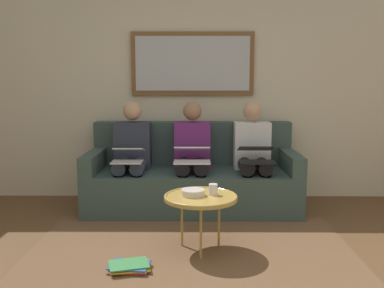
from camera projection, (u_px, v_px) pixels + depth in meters
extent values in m
cube|color=beige|center=(193.00, 86.00, 4.92)|extent=(6.00, 0.12, 2.60)
cube|color=brown|center=(191.00, 252.00, 3.37)|extent=(2.60, 1.80, 0.01)
cube|color=#384C47|center=(192.00, 189.00, 4.53)|extent=(2.20, 0.90, 0.42)
cube|color=#384C47|center=(192.00, 143.00, 4.81)|extent=(2.20, 0.20, 0.48)
cube|color=#384C47|center=(290.00, 161.00, 4.48)|extent=(0.14, 0.90, 0.20)
cube|color=#384C47|center=(95.00, 161.00, 4.49)|extent=(0.14, 0.90, 0.20)
cube|color=brown|center=(193.00, 64.00, 4.79)|extent=(1.38, 0.04, 0.71)
cube|color=#B2B7BC|center=(193.00, 64.00, 4.77)|extent=(1.28, 0.01, 0.61)
cylinder|color=tan|center=(201.00, 198.00, 3.36)|extent=(0.58, 0.58, 0.03)
torus|color=tan|center=(201.00, 196.00, 3.36)|extent=(0.58, 0.58, 0.02)
cylinder|color=#B28E42|center=(201.00, 233.00, 3.22)|extent=(0.02, 0.02, 0.42)
cylinder|color=#B28E42|center=(219.00, 221.00, 3.48)|extent=(0.02, 0.02, 0.42)
cylinder|color=#B28E42|center=(182.00, 221.00, 3.48)|extent=(0.02, 0.02, 0.42)
cylinder|color=silver|center=(213.00, 189.00, 3.39)|extent=(0.07, 0.07, 0.09)
cylinder|color=beige|center=(193.00, 193.00, 3.37)|extent=(0.19, 0.19, 0.05)
cube|color=silver|center=(252.00, 145.00, 4.56)|extent=(0.38, 0.22, 0.50)
sphere|color=tan|center=(252.00, 111.00, 4.50)|extent=(0.20, 0.20, 0.20)
cylinder|color=#232328|center=(263.00, 166.00, 4.38)|extent=(0.14, 0.42, 0.14)
cylinder|color=#232328|center=(245.00, 166.00, 4.38)|extent=(0.14, 0.42, 0.14)
cylinder|color=#232328|center=(265.00, 197.00, 4.21)|extent=(0.11, 0.11, 0.42)
cylinder|color=#232328|center=(247.00, 197.00, 4.21)|extent=(0.11, 0.11, 0.42)
cube|color=black|center=(257.00, 162.00, 4.16)|extent=(0.34, 0.22, 0.01)
cube|color=black|center=(255.00, 149.00, 4.28)|extent=(0.34, 0.22, 0.08)
cube|color=#A5C6EA|center=(255.00, 148.00, 4.28)|extent=(0.31, 0.19, 0.06)
cube|color=#66236B|center=(192.00, 145.00, 4.56)|extent=(0.38, 0.22, 0.50)
sphere|color=#997051|center=(192.00, 111.00, 4.51)|extent=(0.20, 0.20, 0.20)
cylinder|color=#232328|center=(201.00, 165.00, 4.38)|extent=(0.14, 0.42, 0.14)
cylinder|color=#232328|center=(183.00, 165.00, 4.38)|extent=(0.14, 0.42, 0.14)
cylinder|color=#232328|center=(201.00, 197.00, 4.21)|extent=(0.11, 0.11, 0.42)
cylinder|color=#232328|center=(183.00, 197.00, 4.21)|extent=(0.11, 0.11, 0.42)
cube|color=white|center=(192.00, 162.00, 4.16)|extent=(0.36, 0.22, 0.01)
cube|color=white|center=(192.00, 148.00, 4.28)|extent=(0.36, 0.22, 0.07)
cube|color=#A5C6EA|center=(192.00, 148.00, 4.28)|extent=(0.32, 0.19, 0.05)
cube|color=#2D3342|center=(133.00, 145.00, 4.57)|extent=(0.38, 0.22, 0.50)
sphere|color=tan|center=(132.00, 111.00, 4.51)|extent=(0.20, 0.20, 0.20)
cylinder|color=#384256|center=(139.00, 165.00, 4.38)|extent=(0.14, 0.42, 0.14)
cylinder|color=#384256|center=(122.00, 165.00, 4.39)|extent=(0.14, 0.42, 0.14)
cylinder|color=#384256|center=(137.00, 197.00, 4.22)|extent=(0.11, 0.11, 0.42)
cylinder|color=#384256|center=(119.00, 197.00, 4.22)|extent=(0.11, 0.11, 0.42)
cube|color=silver|center=(127.00, 162.00, 4.17)|extent=(0.30, 0.20, 0.01)
cube|color=silver|center=(129.00, 149.00, 4.28)|extent=(0.30, 0.20, 0.06)
cube|color=#A5C6EA|center=(129.00, 149.00, 4.27)|extent=(0.27, 0.17, 0.05)
cube|color=red|center=(129.00, 269.00, 3.07)|extent=(0.29, 0.21, 0.01)
cube|color=white|center=(129.00, 267.00, 3.07)|extent=(0.28, 0.20, 0.01)
cube|color=yellow|center=(130.00, 267.00, 3.05)|extent=(0.31, 0.25, 0.01)
cube|color=#33569E|center=(130.00, 265.00, 3.05)|extent=(0.30, 0.24, 0.01)
cube|color=#3D8C4C|center=(129.00, 264.00, 3.05)|extent=(0.32, 0.27, 0.01)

